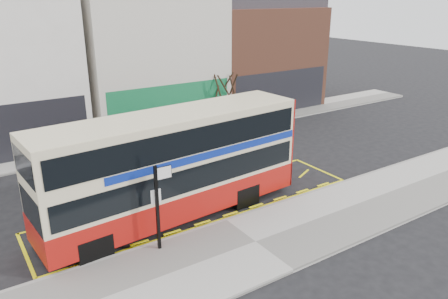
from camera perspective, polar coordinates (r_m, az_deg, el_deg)
ground at (r=17.64m, az=-0.45°, el=-9.05°), size 120.00×120.00×0.00m
pavement at (r=15.99m, az=4.14°, el=-12.11°), size 40.00×4.00×0.15m
kerb at (r=17.33m, az=0.24°, el=-9.33°), size 40.00×0.15×0.15m
far_pavement at (r=26.77m, az=-13.36°, el=0.86°), size 50.00×3.00×0.15m
road_markings at (r=18.85m, az=-3.11°, el=-7.06°), size 14.00×3.40×0.01m
terrace_green_shop at (r=30.59m, az=-10.55°, el=13.00°), size 9.00×8.01×11.30m
terrace_right at (r=35.13m, az=3.46°, el=13.31°), size 9.00×8.01×10.30m
double_decker_bus at (r=17.02m, az=-6.50°, el=-1.93°), size 10.86×3.26×4.28m
bus_stop_post at (r=14.84m, az=-8.55°, el=-6.49°), size 0.76×0.13×3.07m
car_grey at (r=25.80m, az=-9.67°, el=2.01°), size 4.67×1.82×1.51m
car_white at (r=26.79m, az=-0.17°, el=2.94°), size 5.55×3.43×1.50m
street_tree_right at (r=28.73m, az=0.20°, el=8.98°), size 2.13×2.13×4.59m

